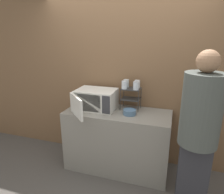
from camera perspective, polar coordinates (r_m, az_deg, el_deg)
name	(u,v)px	position (r m, az deg, el deg)	size (l,w,h in m)	color
ground_plane	(111,179)	(3.07, -0.34, -22.48)	(12.00, 12.00, 0.00)	#4C4742
wall_back	(124,80)	(3.10, 3.57, 4.80)	(8.00, 0.06, 2.60)	brown
counter	(117,140)	(3.07, 1.56, -12.20)	(1.51, 0.64, 0.91)	gray
microwave	(95,99)	(2.95, -4.77, -0.70)	(0.60, 0.75, 0.29)	silver
dish_rack	(131,94)	(2.91, 5.41, 0.78)	(0.27, 0.21, 0.32)	#333333
glass_front_left	(124,85)	(2.85, 3.58, 3.49)	(0.08, 0.08, 0.11)	silver
glass_back_right	(137,84)	(2.91, 7.21, 3.68)	(0.08, 0.08, 0.11)	silver
glass_front_right	(136,86)	(2.81, 6.87, 3.22)	(0.08, 0.08, 0.11)	silver
glass_back_left	(126,83)	(2.94, 4.06, 3.93)	(0.08, 0.08, 0.11)	silver
bowl	(130,112)	(2.77, 5.05, -4.32)	(0.18, 0.18, 0.07)	slate
person	(199,128)	(2.32, 23.55, -8.14)	(0.41, 0.41, 1.84)	#2D2D33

